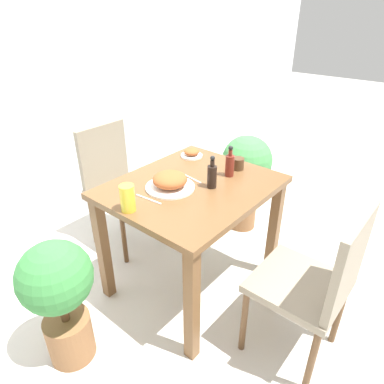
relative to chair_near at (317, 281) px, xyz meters
name	(u,v)px	position (x,y,z in m)	size (l,w,h in m)	color
ground_plane	(192,282)	(0.04, 0.79, -0.51)	(16.00, 16.00, 0.00)	beige
wall_back	(49,59)	(0.04, 2.10, 0.79)	(8.00, 0.05, 2.60)	silver
dining_table	(192,202)	(0.04, 0.79, 0.11)	(0.93, 0.79, 0.74)	brown
chair_near	(317,281)	(0.00, 0.00, 0.00)	(0.42, 0.42, 0.90)	gray
chair_far	(116,180)	(0.07, 1.55, 0.00)	(0.42, 0.42, 0.90)	gray
food_plate	(170,181)	(-0.08, 0.85, 0.27)	(0.27, 0.27, 0.09)	white
side_plate	(192,153)	(0.34, 1.05, 0.25)	(0.15, 0.15, 0.06)	white
drink_cup	(238,164)	(0.37, 0.70, 0.27)	(0.08, 0.08, 0.07)	#4C331E
juice_glass	(128,198)	(-0.38, 0.85, 0.30)	(0.07, 0.07, 0.14)	gold
sauce_bottle	(212,175)	(0.08, 0.68, 0.30)	(0.05, 0.05, 0.19)	black
condiment_bottle	(230,164)	(0.26, 0.69, 0.30)	(0.05, 0.05, 0.19)	maroon
fork_utensil	(149,199)	(-0.24, 0.85, 0.23)	(0.02, 0.17, 0.00)	silver
spoon_utensil	(190,177)	(0.09, 0.85, 0.23)	(0.04, 0.19, 0.00)	silver
potted_plant_left	(59,293)	(-0.78, 0.93, -0.07)	(0.35, 0.35, 0.71)	brown
potted_plant_right	(246,171)	(0.82, 0.90, 0.00)	(0.39, 0.39, 0.78)	brown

